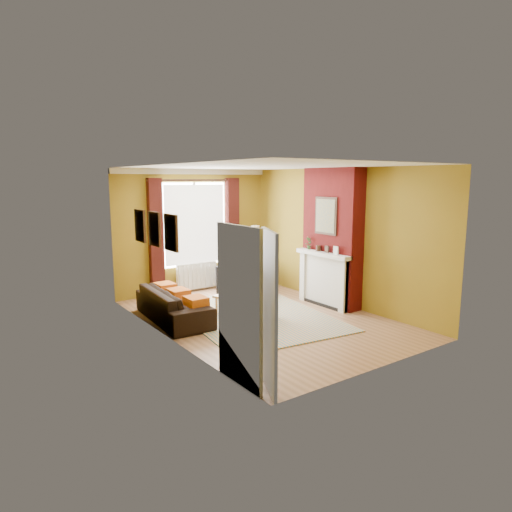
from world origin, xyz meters
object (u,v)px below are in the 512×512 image
sofa (174,305)px  wicker_stool (240,282)px  floor_lamp (255,239)px  coffee_table (244,299)px  armchair (240,277)px

sofa → wicker_stool: size_ratio=4.24×
wicker_stool → floor_lamp: (0.60, 0.22, 0.94)m
coffee_table → wicker_stool: wicker_stool is taller
coffee_table → floor_lamp: (1.58, 1.89, 0.83)m
sofa → wicker_stool: 2.47m
armchair → floor_lamp: size_ratio=0.67×
armchair → coffee_table: bearing=20.0°
coffee_table → wicker_stool: size_ratio=2.62×
armchair → coffee_table: size_ratio=0.79×
coffee_table → floor_lamp: floor_lamp is taller
armchair → coffee_table: armchair is taller
floor_lamp → coffee_table: bearing=-129.9°
sofa → armchair: bearing=-58.6°
sofa → wicker_stool: (2.19, 1.13, -0.07)m
coffee_table → sofa: bearing=136.6°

